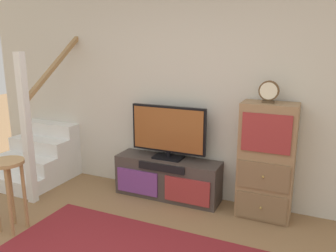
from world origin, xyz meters
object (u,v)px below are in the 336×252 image
at_px(media_console, 167,178).
at_px(television, 168,131).
at_px(bar_stool_near, 8,179).
at_px(side_cabinet, 266,161).
at_px(desk_clock, 269,92).

bearing_deg(media_console, television, 90.00).
xyz_separation_m(television, bar_stool_near, (-1.14, -1.39, -0.30)).
bearing_deg(side_cabinet, media_console, -179.51).
xyz_separation_m(television, side_cabinet, (1.17, -0.01, -0.21)).
distance_m(desk_clock, bar_stool_near, 2.80).
relative_size(television, bar_stool_near, 1.27).
xyz_separation_m(television, desk_clock, (1.15, -0.03, 0.55)).
distance_m(media_console, bar_stool_near, 1.80).
bearing_deg(side_cabinet, television, 179.33).
bearing_deg(desk_clock, media_console, 179.76).
bearing_deg(media_console, side_cabinet, 0.49).
bearing_deg(television, desk_clock, -1.43).
bearing_deg(desk_clock, television, 178.57).
xyz_separation_m(side_cabinet, desk_clock, (-0.02, -0.01, 0.76)).
bearing_deg(side_cabinet, bar_stool_near, -149.32).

